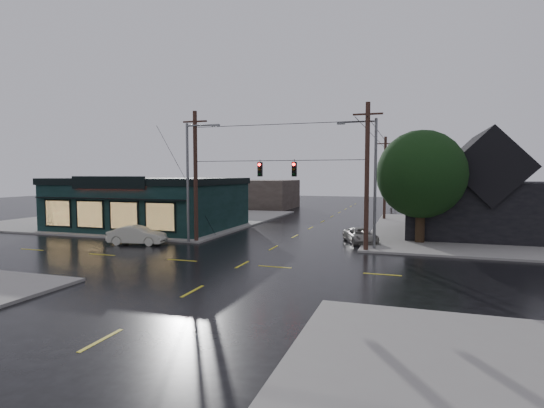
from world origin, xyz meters
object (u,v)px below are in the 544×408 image
(corner_tree, at_px, (421,174))
(utility_pole_ne, at_px, (366,252))
(sedan_cream, at_px, (137,235))
(utility_pole_nw, at_px, (196,242))
(suv_silver, at_px, (361,236))

(corner_tree, bearing_deg, utility_pole_ne, -127.93)
(corner_tree, height_order, sedan_cream, corner_tree)
(utility_pole_nw, bearing_deg, utility_pole_ne, 0.00)
(suv_silver, bearing_deg, sedan_cream, 177.24)
(corner_tree, height_order, utility_pole_ne, corner_tree)
(corner_tree, distance_m, utility_pole_nw, 18.01)
(utility_pole_ne, bearing_deg, corner_tree, 52.07)
(corner_tree, xyz_separation_m, sedan_cream, (-20.33, -6.94, -4.59))
(corner_tree, xyz_separation_m, utility_pole_ne, (-3.58, -4.60, -5.30))
(utility_pole_nw, bearing_deg, corner_tree, 15.50)
(corner_tree, height_order, suv_silver, corner_tree)
(suv_silver, bearing_deg, corner_tree, -11.19)
(utility_pole_nw, distance_m, sedan_cream, 4.47)
(utility_pole_ne, height_order, suv_silver, utility_pole_ne)
(utility_pole_nw, bearing_deg, sedan_cream, -147.98)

